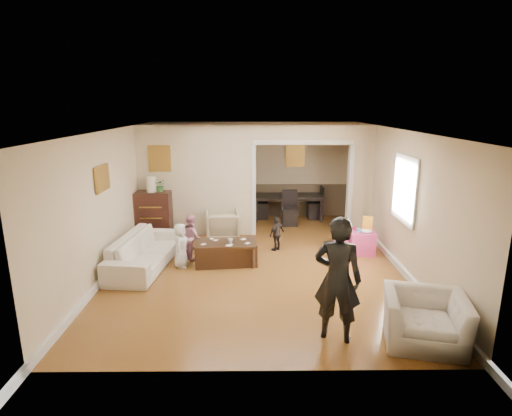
{
  "coord_description": "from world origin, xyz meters",
  "views": [
    {
      "loc": [
        -0.08,
        -7.73,
        3.06
      ],
      "look_at": [
        0.0,
        0.2,
        1.05
      ],
      "focal_mm": 28.78,
      "sensor_mm": 36.0,
      "label": 1
    }
  ],
  "objects_px": {
    "armchair_back": "(222,226)",
    "child_kneel_a": "(181,245)",
    "armchair_front": "(425,319)",
    "coffee_cup": "(230,241)",
    "child_kneel_b": "(192,237)",
    "dresser": "(153,215)",
    "adult_person": "(338,279)",
    "child_toddler": "(277,234)",
    "sofa": "(145,251)",
    "dining_table": "(288,206)",
    "play_table": "(362,242)",
    "cyan_cup": "(359,230)",
    "coffee_table": "(226,253)",
    "table_lamp": "(151,184)"
  },
  "relations": [
    {
      "from": "armchair_back",
      "to": "child_kneel_a",
      "type": "relative_size",
      "value": 0.87
    },
    {
      "from": "armchair_back",
      "to": "child_toddler",
      "type": "relative_size",
      "value": 1.01
    },
    {
      "from": "armchair_back",
      "to": "coffee_table",
      "type": "height_order",
      "value": "armchair_back"
    },
    {
      "from": "cyan_cup",
      "to": "child_kneel_a",
      "type": "bearing_deg",
      "value": -169.43
    },
    {
      "from": "coffee_table",
      "to": "play_table",
      "type": "xyz_separation_m",
      "value": [
        2.84,
        0.57,
        0.01
      ]
    },
    {
      "from": "table_lamp",
      "to": "coffee_table",
      "type": "bearing_deg",
      "value": -41.71
    },
    {
      "from": "coffee_cup",
      "to": "dining_table",
      "type": "bearing_deg",
      "value": 67.32
    },
    {
      "from": "play_table",
      "to": "child_kneel_b",
      "type": "bearing_deg",
      "value": -175.64
    },
    {
      "from": "child_kneel_a",
      "to": "table_lamp",
      "type": "bearing_deg",
      "value": 31.47
    },
    {
      "from": "coffee_table",
      "to": "child_toddler",
      "type": "relative_size",
      "value": 1.59
    },
    {
      "from": "cyan_cup",
      "to": "armchair_back",
      "type": "bearing_deg",
      "value": 162.3
    },
    {
      "from": "armchair_back",
      "to": "dining_table",
      "type": "relative_size",
      "value": 0.39
    },
    {
      "from": "sofa",
      "to": "dining_table",
      "type": "relative_size",
      "value": 1.13
    },
    {
      "from": "dresser",
      "to": "child_kneel_b",
      "type": "height_order",
      "value": "dresser"
    },
    {
      "from": "cyan_cup",
      "to": "coffee_cup",
      "type": "bearing_deg",
      "value": -167.82
    },
    {
      "from": "table_lamp",
      "to": "child_kneel_b",
      "type": "xyz_separation_m",
      "value": [
        1.06,
        -1.27,
        -0.84
      ]
    },
    {
      "from": "table_lamp",
      "to": "adult_person",
      "type": "xyz_separation_m",
      "value": [
        3.4,
        -4.25,
        -0.45
      ]
    },
    {
      "from": "table_lamp",
      "to": "child_toddler",
      "type": "xyz_separation_m",
      "value": [
        2.81,
        -0.82,
        -0.92
      ]
    },
    {
      "from": "armchair_back",
      "to": "armchair_front",
      "type": "xyz_separation_m",
      "value": [
        2.94,
        -4.23,
        -0.01
      ]
    },
    {
      "from": "coffee_table",
      "to": "child_kneel_a",
      "type": "xyz_separation_m",
      "value": [
        -0.85,
        -0.15,
        0.21
      ]
    },
    {
      "from": "armchair_front",
      "to": "adult_person",
      "type": "bearing_deg",
      "value": -172.15
    },
    {
      "from": "dresser",
      "to": "coffee_cup",
      "type": "distance_m",
      "value": 2.47
    },
    {
      "from": "coffee_cup",
      "to": "armchair_front",
      "type": "bearing_deg",
      "value": -45.6
    },
    {
      "from": "armchair_front",
      "to": "dining_table",
      "type": "xyz_separation_m",
      "value": [
        -1.28,
        6.09,
        0.0
      ]
    },
    {
      "from": "coffee_table",
      "to": "dining_table",
      "type": "height_order",
      "value": "dining_table"
    },
    {
      "from": "child_kneel_b",
      "to": "dresser",
      "type": "bearing_deg",
      "value": 13.43
    },
    {
      "from": "coffee_table",
      "to": "armchair_back",
      "type": "bearing_deg",
      "value": 96.32
    },
    {
      "from": "child_kneel_b",
      "to": "coffee_cup",
      "type": "bearing_deg",
      "value": -140.1
    },
    {
      "from": "armchair_front",
      "to": "child_kneel_a",
      "type": "bearing_deg",
      "value": 157.4
    },
    {
      "from": "child_toddler",
      "to": "adult_person",
      "type": "bearing_deg",
      "value": 53.2
    },
    {
      "from": "dresser",
      "to": "child_kneel_b",
      "type": "xyz_separation_m",
      "value": [
        1.06,
        -1.27,
        -0.1
      ]
    },
    {
      "from": "sofa",
      "to": "armchair_front",
      "type": "bearing_deg",
      "value": -114.99
    },
    {
      "from": "armchair_back",
      "to": "armchair_front",
      "type": "relative_size",
      "value": 0.74
    },
    {
      "from": "sofa",
      "to": "armchair_front",
      "type": "height_order",
      "value": "armchair_front"
    },
    {
      "from": "adult_person",
      "to": "child_kneel_a",
      "type": "relative_size",
      "value": 1.97
    },
    {
      "from": "sofa",
      "to": "coffee_cup",
      "type": "relative_size",
      "value": 23.03
    },
    {
      "from": "adult_person",
      "to": "child_kneel_b",
      "type": "xyz_separation_m",
      "value": [
        -2.33,
        2.97,
        -0.39
      ]
    },
    {
      "from": "play_table",
      "to": "child_kneel_b",
      "type": "distance_m",
      "value": 3.56
    },
    {
      "from": "armchair_back",
      "to": "sofa",
      "type": "bearing_deg",
      "value": 42.62
    },
    {
      "from": "dining_table",
      "to": "child_kneel_a",
      "type": "relative_size",
      "value": 2.21
    },
    {
      "from": "play_table",
      "to": "table_lamp",
      "type": "bearing_deg",
      "value": 167.72
    },
    {
      "from": "play_table",
      "to": "cyan_cup",
      "type": "relative_size",
      "value": 6.19
    },
    {
      "from": "child_kneel_a",
      "to": "child_toddler",
      "type": "relative_size",
      "value": 1.16
    },
    {
      "from": "dining_table",
      "to": "child_kneel_b",
      "type": "xyz_separation_m",
      "value": [
        -2.2,
        -3.01,
        0.12
      ]
    },
    {
      "from": "sofa",
      "to": "armchair_front",
      "type": "relative_size",
      "value": 2.12
    },
    {
      "from": "adult_person",
      "to": "child_toddler",
      "type": "distance_m",
      "value": 3.51
    },
    {
      "from": "armchair_front",
      "to": "coffee_cup",
      "type": "relative_size",
      "value": 10.84
    },
    {
      "from": "armchair_front",
      "to": "child_kneel_a",
      "type": "distance_m",
      "value": 4.49
    },
    {
      "from": "adult_person",
      "to": "child_toddler",
      "type": "height_order",
      "value": "adult_person"
    },
    {
      "from": "child_toddler",
      "to": "dresser",
      "type": "bearing_deg",
      "value": -62.74
    }
  ]
}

